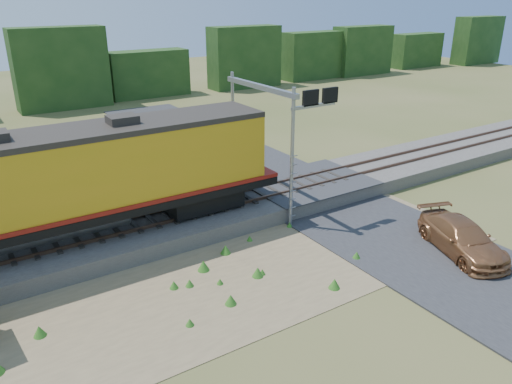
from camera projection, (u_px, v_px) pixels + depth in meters
ground at (267, 273)px, 21.16m from camera, size 140.00×140.00×0.00m
ballast at (202, 215)px, 25.68m from camera, size 70.00×5.00×0.80m
rails at (201, 207)px, 25.50m from camera, size 70.00×1.54×0.16m
dirt_shoulder at (220, 281)px, 20.53m from camera, size 26.00×8.00×0.03m
road at (373, 226)px, 25.24m from camera, size 7.00×66.00×0.86m
tree_line_north at (53, 79)px, 49.59m from camera, size 130.00×3.00×6.50m
weed_clumps at (192, 297)px, 19.47m from camera, size 15.00×6.20×0.56m
locomotive at (49, 184)px, 20.92m from camera, size 20.80×3.17×5.37m
signal_gantry at (273, 115)px, 25.35m from camera, size 2.79×6.20×7.04m
car at (462, 238)px, 22.56m from camera, size 3.67×5.50×1.48m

